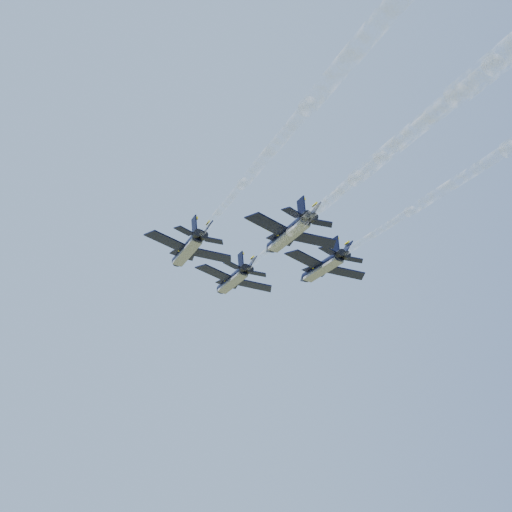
{
  "coord_description": "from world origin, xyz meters",
  "views": [
    {
      "loc": [
        -6.89,
        -94.77,
        65.19
      ],
      "look_at": [
        3.09,
        0.47,
        100.04
      ],
      "focal_mm": 50.0,
      "sensor_mm": 36.0,
      "label": 1
    }
  ],
  "objects": [
    {
      "name": "smoke_trail_left",
      "position": [
        5.56,
        -55.18,
        99.04
      ],
      "size": [
        18.04,
        68.95,
        2.35
      ],
      "rotation": [
        0.0,
        0.21,
        0.23
      ],
      "color": "white"
    },
    {
      "name": "jet_left",
      "position": [
        -6.76,
        -3.76,
        99.01
      ],
      "size": [
        11.97,
        16.25,
        4.13
      ],
      "rotation": [
        0.0,
        0.21,
        0.23
      ],
      "color": "black"
    },
    {
      "name": "jet_lead",
      "position": [
        0.33,
        8.91,
        99.01
      ],
      "size": [
        11.97,
        16.25,
        4.13
      ],
      "rotation": [
        0.0,
        0.21,
        0.23
      ],
      "color": "black"
    },
    {
      "name": "jet_right",
      "position": [
        12.88,
        1.46,
        99.01
      ],
      "size": [
        11.97,
        16.25,
        4.13
      ],
      "rotation": [
        0.0,
        0.21,
        0.23
      ],
      "color": "black"
    },
    {
      "name": "jet_slot",
      "position": [
        6.04,
        -10.94,
        99.01
      ],
      "size": [
        11.97,
        16.25,
        4.13
      ],
      "rotation": [
        0.0,
        0.21,
        0.23
      ],
      "color": "black"
    },
    {
      "name": "smoke_trail_lead",
      "position": [
        12.64,
        -42.51,
        99.04
      ],
      "size": [
        18.04,
        68.95,
        2.35
      ],
      "rotation": [
        0.0,
        0.21,
        0.23
      ],
      "color": "white"
    }
  ]
}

